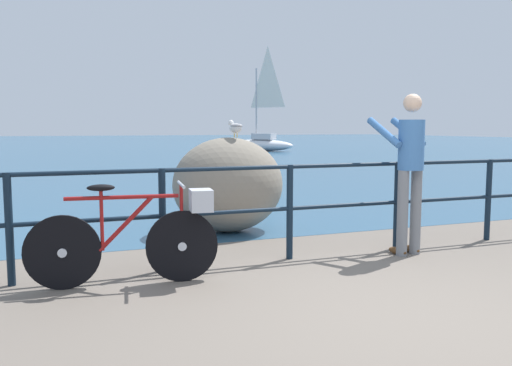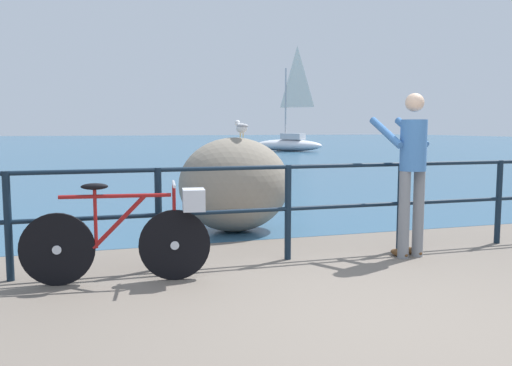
{
  "view_description": "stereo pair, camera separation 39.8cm",
  "coord_description": "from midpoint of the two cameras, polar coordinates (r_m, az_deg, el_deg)",
  "views": [
    {
      "loc": [
        -2.34,
        -3.27,
        1.42
      ],
      "look_at": [
        -0.23,
        2.25,
        0.8
      ],
      "focal_mm": 37.16,
      "sensor_mm": 36.0,
      "label": 1
    },
    {
      "loc": [
        -1.96,
        -3.4,
        1.42
      ],
      "look_at": [
        -0.23,
        2.25,
        0.8
      ],
      "focal_mm": 37.16,
      "sensor_mm": 36.0,
      "label": 2
    }
  ],
  "objects": [
    {
      "name": "sailboat",
      "position": [
        31.74,
        3.97,
        4.71
      ],
      "size": [
        3.87,
        4.17,
        6.16
      ],
      "rotation": [
        0.0,
        0.0,
        2.29
      ],
      "color": "white",
      "rests_on": "sea_surface"
    },
    {
      "name": "bicycle",
      "position": [
        4.93,
        -10.81,
        -5.22
      ],
      "size": [
        1.69,
        0.48,
        0.92
      ],
      "rotation": [
        0.0,
        0.0,
        -0.12
      ],
      "color": "black",
      "rests_on": "ground_plane"
    },
    {
      "name": "promenade_railing",
      "position": [
        5.66,
        5.48,
        -1.94
      ],
      "size": [
        8.29,
        0.07,
        1.02
      ],
      "color": "black",
      "rests_on": "ground_plane"
    },
    {
      "name": "breakwater_boulder_main",
      "position": [
        7.19,
        -0.75,
        -0.18
      ],
      "size": [
        1.52,
        1.23,
        1.28
      ],
      "color": "gray",
      "rests_on": "ground"
    },
    {
      "name": "seagull",
      "position": [
        7.09,
        0.04,
        6.04
      ],
      "size": [
        0.17,
        0.34,
        0.23
      ],
      "rotation": [
        0.0,
        0.0,
        1.8
      ],
      "color": "gold",
      "rests_on": "breakwater_boulder_main"
    },
    {
      "name": "person_at_railing",
      "position": [
        6.02,
        18.21,
        1.67
      ],
      "size": [
        0.51,
        0.66,
        1.78
      ],
      "rotation": [
        0.0,
        0.0,
        1.71
      ],
      "color": "slate",
      "rests_on": "ground_plane"
    },
    {
      "name": "sea_surface",
      "position": [
        51.27,
        -14.65,
        4.22
      ],
      "size": [
        120.0,
        90.0,
        0.01
      ],
      "primitive_type": "cube",
      "color": "#2D5675",
      "rests_on": "ground_plane"
    },
    {
      "name": "ground_plane",
      "position": [
        23.48,
        -11.74,
        2.29
      ],
      "size": [
        120.0,
        120.0,
        0.1
      ],
      "primitive_type": "cube",
      "color": "#6B6056"
    }
  ]
}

